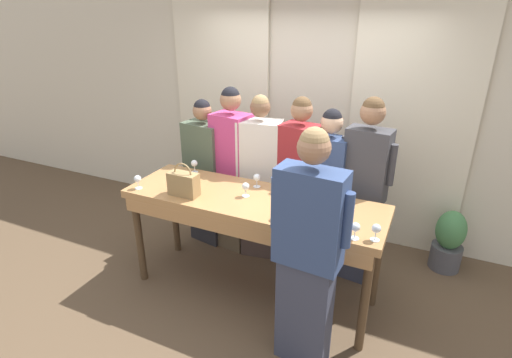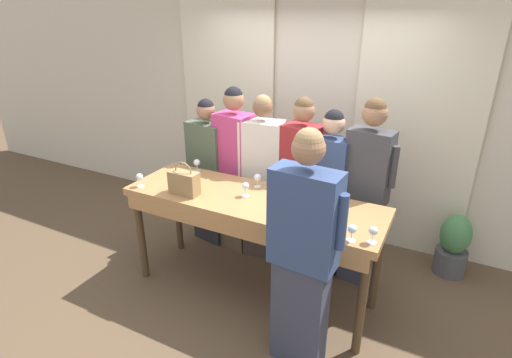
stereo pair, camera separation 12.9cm
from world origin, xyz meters
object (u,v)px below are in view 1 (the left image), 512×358
object	(u,v)px
wine_glass_front_left	(309,184)
guest_beige_cap	(364,190)
wine_glass_front_mid	(376,229)
wine_glass_center_mid	(279,183)
wine_glass_front_right	(288,181)
wine_glass_back_mid	(138,179)
handbag	(184,184)
guest_cream_sweater	(260,179)
host_pouring	(308,253)
tasting_bar	(252,209)
wine_glass_back_right	(194,164)
potted_plant	(449,241)
wine_glass_back_left	(355,228)
wine_glass_center_left	(335,202)
guest_navy_coat	(327,191)
wine_glass_near_host	(246,187)
guest_striped_shirt	(298,183)
guest_pink_top	(232,170)
wine_glass_by_bottle	(280,208)
guest_olive_jacket	(206,173)
wine_glass_center_right	(257,178)

from	to	relation	value
wine_glass_front_left	guest_beige_cap	size ratio (longest dim) A/B	0.07
wine_glass_front_mid	wine_glass_center_mid	world-z (taller)	same
wine_glass_front_right	wine_glass_back_mid	distance (m)	1.35
handbag	guest_cream_sweater	bearing A→B (deg)	66.77
guest_beige_cap	host_pouring	bearing A→B (deg)	-97.35
tasting_bar	wine_glass_back_right	size ratio (longest dim) A/B	17.97
wine_glass_front_right	potted_plant	xyz separation A→B (m)	(1.44, 0.90, -0.76)
wine_glass_back_left	wine_glass_front_mid	bearing A→B (deg)	17.10
wine_glass_back_mid	guest_cream_sweater	size ratio (longest dim) A/B	0.07
wine_glass_center_left	potted_plant	size ratio (longest dim) A/B	0.19
guest_navy_coat	host_pouring	size ratio (longest dim) A/B	0.91
guest_cream_sweater	potted_plant	xyz separation A→B (m)	(1.87, 0.54, -0.56)
guest_cream_sweater	guest_navy_coat	xyz separation A→B (m)	(0.70, -0.00, -0.00)
wine_glass_near_host	wine_glass_center_mid	bearing A→B (deg)	39.97
guest_cream_sweater	guest_striped_shirt	distance (m)	0.42
guest_cream_sweater	potted_plant	distance (m)	2.03
wine_glass_back_left	guest_pink_top	world-z (taller)	guest_pink_top
handbag	guest_beige_cap	xyz separation A→B (m)	(1.40, 0.83, -0.14)
potted_plant	guest_striped_shirt	bearing A→B (deg)	-159.47
wine_glass_near_host	guest_beige_cap	world-z (taller)	guest_beige_cap
wine_glass_front_left	wine_glass_by_bottle	world-z (taller)	same
wine_glass_back_right	wine_glass_near_host	bearing A→B (deg)	-21.78
handbag	wine_glass_back_right	size ratio (longest dim) A/B	2.36
tasting_bar	host_pouring	distance (m)	0.87
tasting_bar	guest_pink_top	size ratio (longest dim) A/B	1.27
guest_olive_jacket	guest_navy_coat	size ratio (longest dim) A/B	0.98
tasting_bar	wine_glass_center_mid	world-z (taller)	wine_glass_center_mid
potted_plant	wine_glass_back_left	bearing A→B (deg)	-115.94
potted_plant	wine_glass_center_left	bearing A→B (deg)	-129.78
guest_olive_jacket	guest_cream_sweater	distance (m)	0.66
wine_glass_back_mid	wine_glass_back_right	distance (m)	0.60
tasting_bar	wine_glass_center_right	xyz separation A→B (m)	(-0.06, 0.25, 0.19)
wine_glass_front_mid	wine_glass_front_right	size ratio (longest dim) A/B	1.00
wine_glass_back_left	guest_cream_sweater	xyz separation A→B (m)	(-1.15, 0.92, -0.20)
handbag	guest_navy_coat	xyz separation A→B (m)	(1.06, 0.83, -0.22)
wine_glass_front_mid	wine_glass_front_right	distance (m)	1.00
wine_glass_front_left	wine_glass_center_right	bearing A→B (deg)	-172.72
wine_glass_front_mid	potted_plant	size ratio (longest dim) A/B	0.19
guest_pink_top	host_pouring	world-z (taller)	host_pouring
guest_navy_coat	wine_glass_near_host	bearing A→B (deg)	-131.91
guest_olive_jacket	potted_plant	distance (m)	2.63
wine_glass_back_right	wine_glass_front_mid	bearing A→B (deg)	-16.21
wine_glass_front_left	wine_glass_front_mid	size ratio (longest dim) A/B	1.00
guest_striped_shirt	wine_glass_back_left	bearing A→B (deg)	-51.28
tasting_bar	wine_glass_front_left	world-z (taller)	wine_glass_front_left
wine_glass_center_mid	guest_striped_shirt	world-z (taller)	guest_striped_shirt
wine_glass_center_right	guest_navy_coat	size ratio (longest dim) A/B	0.08
wine_glass_back_mid	guest_striped_shirt	distance (m)	1.53
wine_glass_back_right	wine_glass_near_host	distance (m)	0.76
wine_glass_front_right	guest_olive_jacket	bearing A→B (deg)	161.78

